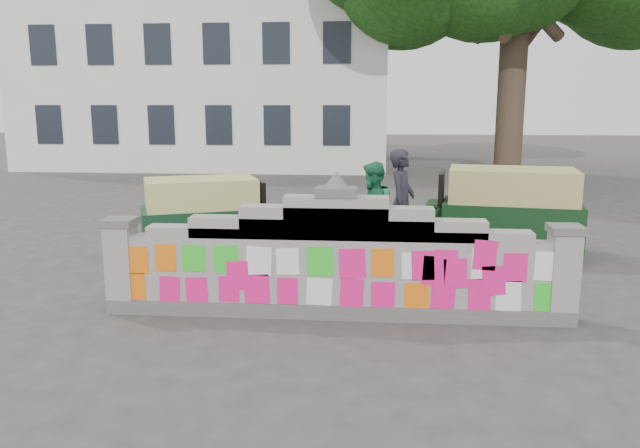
% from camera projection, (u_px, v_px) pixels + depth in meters
% --- Properties ---
extents(ground, '(100.00, 100.00, 0.00)m').
position_uv_depth(ground, '(336.00, 316.00, 8.66)').
color(ground, '#383533').
rests_on(ground, ground).
extents(parapet_wall, '(6.48, 0.44, 2.01)m').
position_uv_depth(parapet_wall, '(336.00, 264.00, 8.51)').
color(parapet_wall, '#4C4C49').
rests_on(parapet_wall, ground).
extents(building, '(16.00, 10.00, 8.90)m').
position_uv_depth(building, '(218.00, 79.00, 29.96)').
color(building, silver).
rests_on(building, ground).
extents(cyclist_bike, '(2.22, 1.31, 1.10)m').
position_uv_depth(cyclist_bike, '(401.00, 237.00, 11.11)').
color(cyclist_bike, black).
rests_on(cyclist_bike, ground).
extents(cyclist_rider, '(0.63, 0.78, 1.86)m').
position_uv_depth(cyclist_rider, '(401.00, 216.00, 11.04)').
color(cyclist_rider, black).
rests_on(cyclist_rider, ground).
extents(pedestrian, '(0.81, 0.98, 1.85)m').
position_uv_depth(pedestrian, '(373.00, 212.00, 11.52)').
color(pedestrian, '#23834F').
rests_on(pedestrian, ground).
extents(rickshaw_left, '(2.72, 2.00, 1.47)m').
position_uv_depth(rickshaw_left, '(205.00, 214.00, 12.20)').
color(rickshaw_left, '#10321C').
rests_on(rickshaw_left, ground).
extents(rickshaw_right, '(3.08, 1.77, 1.66)m').
position_uv_depth(rickshaw_right, '(506.00, 210.00, 12.13)').
color(rickshaw_right, black).
rests_on(rickshaw_right, ground).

